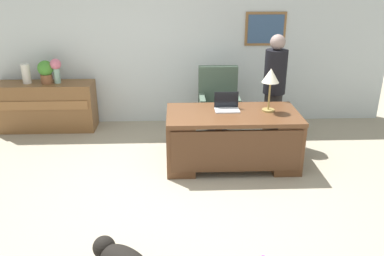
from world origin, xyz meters
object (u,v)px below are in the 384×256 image
object	(u,v)px
vase_empty	(26,74)
desk_lamp	(271,78)
potted_plant	(46,71)
credenza	(46,106)
armchair	(218,107)
person_standing	(274,89)
desk	(232,137)
laptop	(227,105)
vase_with_flowers	(56,68)

from	to	relation	value
vase_empty	desk_lamp	bearing A→B (deg)	-20.65
potted_plant	credenza	bearing A→B (deg)	-179.01
armchair	credenza	bearing A→B (deg)	171.62
credenza	armchair	world-z (taller)	armchair
person_standing	desk_lamp	size ratio (longest dim) A/B	2.87
desk	potted_plant	bearing A→B (deg)	152.91
desk	vase_empty	distance (m)	3.44
credenza	laptop	distance (m)	3.09
vase_with_flowers	desk	bearing A→B (deg)	-28.55
credenza	desk_lamp	xyz separation A→B (m)	(3.33, -1.34, 0.78)
armchair	vase_empty	bearing A→B (deg)	172.22
credenza	vase_empty	bearing A→B (deg)	179.65
credenza	person_standing	distance (m)	3.64
credenza	vase_with_flowers	distance (m)	0.68
laptop	potted_plant	xyz separation A→B (m)	(-2.71, 1.26, 0.19)
desk	potted_plant	xyz separation A→B (m)	(-2.78, 1.42, 0.58)
credenza	person_standing	size ratio (longest dim) A/B	0.98
laptop	vase_empty	xyz separation A→B (m)	(-3.02, 1.26, 0.14)
desk_lamp	vase_with_flowers	xyz separation A→B (m)	(-3.08, 1.34, -0.15)
person_standing	vase_empty	world-z (taller)	person_standing
laptop	desk_lamp	xyz separation A→B (m)	(0.54, -0.08, 0.38)
armchair	person_standing	bearing A→B (deg)	-19.21
desk	laptop	distance (m)	0.43
credenza	laptop	bearing A→B (deg)	-24.33
credenza	armchair	distance (m)	2.81
armchair	vase_with_flowers	distance (m)	2.62
person_standing	vase_with_flowers	bearing A→B (deg)	168.36
desk	desk_lamp	size ratio (longest dim) A/B	3.03
vase_with_flowers	vase_empty	world-z (taller)	vase_with_flowers
credenza	person_standing	world-z (taller)	person_standing
potted_plant	vase_empty	bearing A→B (deg)	180.00
person_standing	credenza	bearing A→B (deg)	169.17
person_standing	vase_empty	distance (m)	3.84
desk_lamp	potted_plant	distance (m)	3.52
credenza	armchair	bearing A→B (deg)	-8.38
person_standing	potted_plant	bearing A→B (deg)	168.91
laptop	armchair	bearing A→B (deg)	91.03
credenza	potted_plant	bearing A→B (deg)	0.99
person_standing	laptop	distance (m)	0.96
desk_lamp	credenza	bearing A→B (deg)	158.08
armchair	laptop	distance (m)	0.91
desk_lamp	potted_plant	world-z (taller)	desk_lamp
laptop	vase_empty	distance (m)	3.28
laptop	vase_with_flowers	size ratio (longest dim) A/B	0.82
desk	desk_lamp	xyz separation A→B (m)	(0.47, 0.08, 0.77)
desk	person_standing	size ratio (longest dim) A/B	1.06
desk	armchair	size ratio (longest dim) A/B	1.58
person_standing	potted_plant	size ratio (longest dim) A/B	4.50
person_standing	potted_plant	distance (m)	3.54
armchair	desk_lamp	xyz separation A→B (m)	(0.55, -0.93, 0.69)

